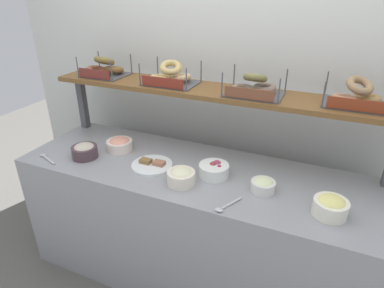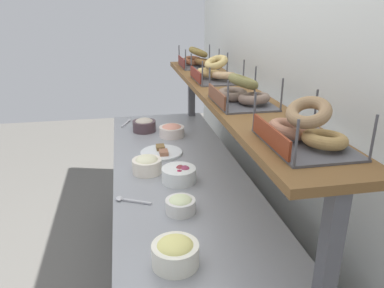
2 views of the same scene
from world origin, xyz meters
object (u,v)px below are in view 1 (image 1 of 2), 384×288
Objects in this scene: bowl_beet_salad at (214,170)px; bagel_basket_everything at (357,97)px; bowl_scallion_spread at (263,185)px; bagel_basket_cinnamon_raisin at (105,69)px; serving_spoon_by_edge at (46,157)px; bowl_tuna_salad at (85,151)px; bowl_potato_salad at (181,176)px; bowl_lox_spread at (120,144)px; bagel_basket_poppy at (254,87)px; bagel_basket_plain at (170,77)px; bowl_egg_salad at (331,206)px; serving_plate_white at (152,165)px; serving_spoon_near_plate at (225,207)px.

bowl_beet_salad is 0.52× the size of bagel_basket_everything.
bagel_basket_cinnamon_raisin is at bearing 165.02° from bowl_scallion_spread.
bagel_basket_cinnamon_raisin is (0.14, 0.52, 0.47)m from serving_spoon_by_edge.
bowl_beet_salad is (0.84, 0.12, -0.01)m from bowl_tuna_salad.
bowl_lox_spread is at bearing 159.23° from bowl_potato_salad.
bagel_basket_everything is (0.54, 0.03, 0.00)m from bagel_basket_poppy.
bowl_scallion_spread is 0.40× the size of bagel_basket_plain.
bowl_tuna_salad is 0.95× the size of bowl_lox_spread.
bagel_basket_everything is (0.81, 0.45, 0.43)m from bowl_potato_salad.
bowl_tuna_salad is 1.14m from bowl_scallion_spread.
bowl_potato_salad is 0.48× the size of bagel_basket_plain.
bowl_egg_salad is at bearing -10.18° from bowl_beet_salad.
bowl_lox_spread is at bearing 38.46° from serving_spoon_by_edge.
bowl_egg_salad is 0.66× the size of serving_plate_white.
bowl_scallion_spread is 0.27m from serving_spoon_near_plate.
bowl_tuna_salad is at bearing -179.87° from bowl_egg_salad.
serving_plate_white is (0.31, -0.11, -0.03)m from bowl_lox_spread.
bagel_basket_plain is (0.28, 0.22, 0.44)m from bowl_lox_spread.
bowl_tuna_salad is at bearing 171.44° from serving_spoon_near_plate.
serving_plate_white is 1.45× the size of serving_spoon_by_edge.
bagel_basket_everything reaches higher than bowl_egg_salad.
bowl_potato_salad is at bearing -122.82° from bagel_basket_poppy.
bowl_tuna_salad is 0.23m from bowl_lox_spread.
bagel_basket_poppy is at bearing 142.89° from bowl_egg_salad.
bowl_tuna_salad is 1.48m from bowl_egg_salad.
serving_plate_white is (0.45, 0.07, -0.04)m from bowl_tuna_salad.
bowl_tuna_salad is 0.94× the size of bowl_beet_salad.
bagel_basket_plain reaches higher than bowl_tuna_salad.
bowl_potato_salad is at bearing -22.90° from serving_plate_white.
bowl_potato_salad is 0.67m from bagel_basket_plain.
bowl_lox_spread is at bearing -165.84° from bagel_basket_poppy.
bowl_potato_salad is (-0.78, -0.04, -0.00)m from bowl_egg_salad.
bagel_basket_plain is at bearing -0.31° from bagel_basket_cinnamon_raisin.
bagel_basket_poppy is (0.52, 0.32, 0.46)m from serving_plate_white.
bagel_basket_poppy reaches higher than bowl_beet_salad.
bagel_basket_plain is at bearing -179.04° from bagel_basket_everything.
serving_plate_white is at bearing -148.68° from bagel_basket_poppy.
bagel_basket_poppy is (-0.02, 0.54, 0.47)m from serving_spoon_near_plate.
bagel_basket_poppy reaches higher than bowl_egg_salad.
bowl_egg_salad is 1.20m from bagel_basket_plain.
bowl_beet_salad is 0.86m from bagel_basket_everything.
bagel_basket_poppy is (0.97, 0.39, 0.43)m from bowl_tuna_salad.
bagel_basket_plain is at bearing 159.28° from bowl_egg_salad.
bagel_basket_plain is at bearing 38.39° from serving_spoon_by_edge.
bagel_basket_everything is at bearing 29.23° from bowl_potato_salad.
bowl_lox_spread is 0.54m from bagel_basket_cinnamon_raisin.
bagel_basket_everything is at bearing 0.96° from bagel_basket_plain.
bowl_egg_salad reaches higher than serving_spoon_by_edge.
bowl_lox_spread is (-1.33, 0.17, -0.01)m from bowl_egg_salad.
bowl_tuna_salad is at bearing -158.37° from bagel_basket_poppy.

